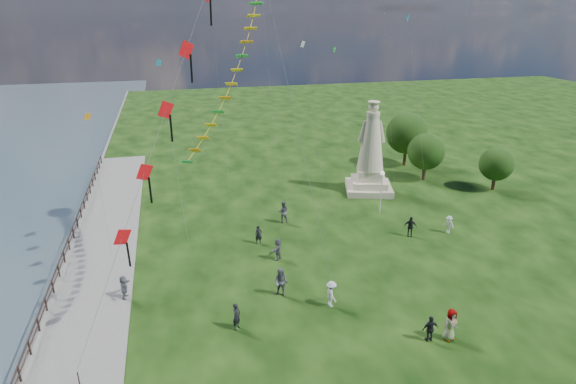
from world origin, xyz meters
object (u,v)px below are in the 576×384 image
object	(u,v)px
person_5	(124,288)
person_3	(430,329)
person_7	(283,212)
person_11	(278,249)
person_6	(259,235)
person_1	(281,283)
person_2	(331,294)
statue	(370,158)
lamppost	(382,183)
person_4	(450,325)
person_8	(449,224)
person_0	(237,316)
person_9	(410,226)

from	to	relation	value
person_5	person_3	bearing A→B (deg)	-107.29
person_7	person_3	bearing A→B (deg)	117.58
person_11	person_6	bearing A→B (deg)	-122.41
person_1	person_2	bearing A→B (deg)	2.67
person_2	person_7	size ratio (longest dim) A/B	0.88
statue	person_3	xyz separation A→B (m)	(-5.90, -22.25, -2.58)
lamppost	person_1	world-z (taller)	lamppost
person_4	person_8	size ratio (longest dim) A/B	1.30
statue	person_11	bearing A→B (deg)	-119.19
statue	person_3	size ratio (longest dim) A/B	5.71
person_7	person_8	size ratio (longest dim) A/B	1.32
person_1	person_7	distance (m)	11.14
lamppost	person_0	xyz separation A→B (m)	(-14.57, -13.12, -2.04)
lamppost	person_1	bearing A→B (deg)	-137.29
person_7	person_9	distance (m)	10.40
person_1	person_4	world-z (taller)	person_1
person_6	person_8	world-z (taller)	person_6
person_0	person_5	size ratio (longest dim) A/B	1.06
person_7	person_1	bearing A→B (deg)	89.93
person_6	person_8	bearing A→B (deg)	-7.88
statue	person_6	world-z (taller)	statue
person_1	person_5	xyz separation A→B (m)	(-9.49, 2.03, -0.20)
person_2	person_7	world-z (taller)	person_7
person_5	lamppost	bearing A→B (deg)	-58.38
person_4	person_9	xyz separation A→B (m)	(3.94, 12.15, -0.11)
person_4	lamppost	bearing A→B (deg)	64.20
lamppost	person_0	size ratio (longest dim) A/B	2.42
lamppost	person_9	bearing A→B (deg)	-84.52
person_7	person_9	xyz separation A→B (m)	(9.12, -5.00, -0.12)
person_4	person_7	distance (m)	17.91
statue	person_2	world-z (taller)	statue
person_6	person_11	xyz separation A→B (m)	(0.88, -2.77, 0.07)
statue	person_5	distance (m)	26.37
person_8	lamppost	bearing A→B (deg)	-167.05
person_8	person_11	world-z (taller)	person_11
person_7	person_11	distance (m)	6.41
statue	person_8	bearing A→B (deg)	-59.90
person_6	person_11	size ratio (longest dim) A/B	0.91
lamppost	person_9	world-z (taller)	lamppost
person_8	person_11	distance (m)	14.31
person_6	person_11	world-z (taller)	person_11
statue	person_7	world-z (taller)	statue
person_6	person_4	bearing A→B (deg)	-61.16
person_0	person_7	distance (m)	14.65
person_9	person_5	bearing A→B (deg)	-150.12
lamppost	person_4	xyz separation A→B (m)	(-3.49, -16.86, -1.91)
person_9	lamppost	bearing A→B (deg)	115.32
person_4	person_1	bearing A→B (deg)	127.15
person_5	person_7	size ratio (longest dim) A/B	0.80
statue	person_1	xyz separation A→B (m)	(-12.70, -16.06, -2.38)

